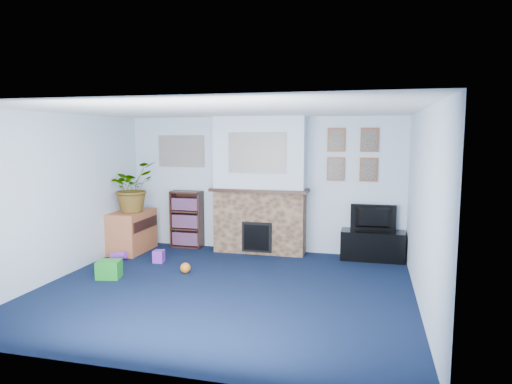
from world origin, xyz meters
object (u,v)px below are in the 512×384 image
(tv_stand, at_px, (372,246))
(bookshelf, at_px, (187,220))
(television, at_px, (373,218))
(sideboard, at_px, (132,232))

(tv_stand, distance_m, bookshelf, 3.37)
(television, distance_m, sideboard, 4.23)
(television, relative_size, sideboard, 0.80)
(television, height_order, sideboard, television)
(bookshelf, distance_m, sideboard, 1.01)
(television, distance_m, bookshelf, 3.37)
(television, xyz_separation_m, sideboard, (-4.19, -0.49, -0.36))
(tv_stand, height_order, sideboard, sideboard)
(tv_stand, bearing_deg, sideboard, -173.54)
(tv_stand, xyz_separation_m, bookshelf, (-3.36, 0.08, 0.28))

